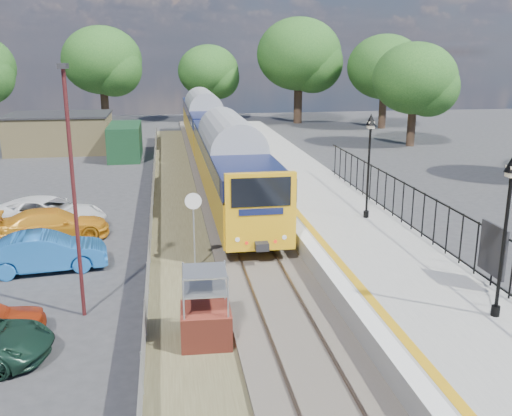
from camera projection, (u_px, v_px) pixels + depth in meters
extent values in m
plane|color=#2D2D30|center=(275.00, 299.00, 19.16)|extent=(120.00, 120.00, 0.00)
cube|color=#473F38|center=(237.00, 215.00, 28.65)|extent=(3.40, 80.00, 0.20)
cube|color=#4C472D|center=(180.00, 231.00, 26.32)|extent=(2.60, 70.00, 0.06)
cube|color=brown|center=(223.00, 214.00, 28.51)|extent=(0.07, 80.00, 0.14)
cube|color=brown|center=(251.00, 212.00, 28.73)|extent=(0.07, 80.00, 0.14)
cube|color=gray|center=(329.00, 216.00, 27.30)|extent=(5.00, 70.00, 0.90)
cube|color=silver|center=(283.00, 209.00, 26.83)|extent=(0.50, 70.00, 0.01)
cube|color=gold|center=(294.00, 208.00, 26.91)|extent=(0.30, 70.00, 0.01)
cylinder|color=black|center=(495.00, 311.00, 15.91)|extent=(0.24, 0.24, 0.30)
cylinder|color=black|center=(503.00, 248.00, 15.42)|extent=(0.10, 0.10, 3.70)
cube|color=black|center=(512.00, 178.00, 14.91)|extent=(0.08, 0.08, 0.30)
cube|color=beige|center=(512.00, 171.00, 14.86)|extent=(0.26, 0.26, 0.30)
cylinder|color=black|center=(366.00, 214.00, 25.40)|extent=(0.24, 0.24, 0.30)
cylinder|color=black|center=(368.00, 173.00, 24.91)|extent=(0.10, 0.10, 3.70)
cube|color=black|center=(371.00, 129.00, 24.40)|extent=(0.08, 0.08, 0.30)
cube|color=beige|center=(371.00, 125.00, 24.35)|extent=(0.26, 0.26, 0.30)
cone|color=black|center=(371.00, 119.00, 24.29)|extent=(0.44, 0.44, 0.50)
cube|color=black|center=(431.00, 197.00, 21.84)|extent=(0.05, 26.00, 0.05)
cube|color=black|center=(493.00, 250.00, 17.69)|extent=(0.08, 1.40, 1.60)
cube|color=tan|center=(60.00, 133.00, 47.40)|extent=(8.00, 6.00, 3.00)
cube|color=black|center=(59.00, 115.00, 46.99)|extent=(8.20, 6.20, 0.15)
cube|color=#153A20|center=(125.00, 141.00, 44.48)|extent=(2.40, 6.00, 2.60)
cylinder|color=#332319|center=(105.00, 108.00, 64.73)|extent=(0.88, 0.88, 3.85)
ellipsoid|color=#174517|center=(102.00, 60.00, 63.35)|extent=(8.80, 8.80, 7.48)
cylinder|color=#332319|center=(209.00, 108.00, 68.56)|extent=(0.72, 0.72, 3.15)
ellipsoid|color=#174517|center=(208.00, 71.00, 67.43)|extent=(7.20, 7.20, 6.12)
cylinder|color=#332319|center=(298.00, 105.00, 66.14)|extent=(0.96, 0.96, 4.20)
ellipsoid|color=#174517|center=(299.00, 54.00, 64.63)|extent=(9.60, 9.60, 8.16)
cylinder|color=#332319|center=(382.00, 112.00, 61.74)|extent=(0.80, 0.80, 3.50)
ellipsoid|color=#174517|center=(385.00, 67.00, 60.49)|extent=(8.00, 8.00, 6.80)
cylinder|color=#332319|center=(411.00, 128.00, 50.06)|extent=(0.72, 0.72, 3.15)
ellipsoid|color=#174517|center=(415.00, 78.00, 48.93)|extent=(7.20, 7.20, 6.12)
cube|color=gold|center=(230.00, 172.00, 31.08)|extent=(2.80, 20.00, 1.90)
cube|color=#10173E|center=(230.00, 149.00, 30.73)|extent=(2.82, 20.00, 0.90)
cube|color=black|center=(230.00, 149.00, 30.73)|extent=(2.82, 18.00, 0.70)
cube|color=black|center=(230.00, 193.00, 31.39)|extent=(2.00, 18.00, 0.45)
cube|color=gold|center=(203.00, 126.00, 50.69)|extent=(2.80, 20.00, 1.90)
cube|color=#10173E|center=(203.00, 111.00, 50.35)|extent=(2.82, 20.00, 0.90)
cube|color=black|center=(203.00, 111.00, 50.35)|extent=(2.82, 18.00, 0.70)
cube|color=black|center=(204.00, 139.00, 51.00)|extent=(2.00, 18.00, 0.45)
cube|color=black|center=(261.00, 192.00, 21.00)|extent=(2.24, 0.04, 1.10)
cube|color=maroon|center=(206.00, 326.00, 16.10)|extent=(1.45, 1.45, 1.08)
cylinder|color=#999EA3|center=(194.00, 237.00, 21.25)|extent=(0.06, 0.06, 2.76)
cylinder|color=silver|center=(193.00, 201.00, 20.83)|extent=(0.62, 0.07, 0.62)
cylinder|color=#451718|center=(74.00, 199.00, 17.01)|extent=(0.12, 0.12, 7.60)
cube|color=black|center=(63.00, 66.00, 15.99)|extent=(0.25, 0.50, 0.15)
imported|color=#1C5BA9|center=(46.00, 252.00, 21.49)|extent=(4.64, 2.13, 1.48)
imported|color=orange|center=(54.00, 224.00, 25.14)|extent=(4.97, 2.62, 1.37)
imported|color=white|center=(48.00, 214.00, 26.60)|extent=(5.88, 4.21, 1.49)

